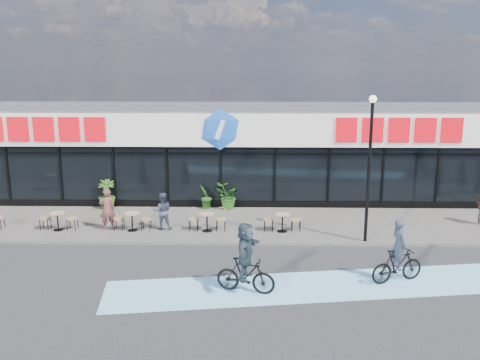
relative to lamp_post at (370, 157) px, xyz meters
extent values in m
plane|color=#28282B|center=(-5.73, -2.30, -3.33)|extent=(120.00, 120.00, 0.00)
cube|color=#625D57|center=(-5.73, 2.20, -3.28)|extent=(44.00, 5.00, 0.10)
cube|color=#79C2E4|center=(-1.73, -3.80, -3.32)|extent=(14.17, 4.13, 0.01)
cube|color=black|center=(-5.73, 7.70, -1.83)|extent=(30.00, 6.00, 3.00)
cube|color=silver|center=(-5.73, 7.55, 0.42)|extent=(30.60, 6.30, 1.50)
cube|color=#47474C|center=(-5.73, 7.70, 1.22)|extent=(30.60, 6.30, 0.10)
cube|color=#0D3E94|center=(-5.73, 4.66, -0.28)|extent=(30.60, 0.08, 0.18)
cube|color=black|center=(-5.73, 4.67, -0.68)|extent=(30.00, 0.06, 0.08)
cube|color=black|center=(-5.73, 4.68, -3.13)|extent=(30.00, 0.10, 0.40)
cube|color=red|center=(-13.73, 4.40, 0.47)|extent=(5.63, 0.18, 1.10)
cube|color=red|center=(2.27, 4.40, 0.47)|extent=(5.63, 0.18, 1.10)
ellipsoid|color=blue|center=(-5.73, 4.40, 0.47)|extent=(1.90, 0.24, 1.90)
cylinder|color=black|center=(-15.73, 4.67, -1.83)|extent=(0.10, 0.10, 3.00)
cylinder|color=black|center=(-13.23, 4.67, -1.83)|extent=(0.10, 0.10, 3.00)
cylinder|color=black|center=(-10.73, 4.67, -1.83)|extent=(0.10, 0.10, 3.00)
cylinder|color=black|center=(-8.23, 4.67, -1.83)|extent=(0.10, 0.10, 3.00)
cylinder|color=black|center=(-5.73, 4.67, -1.83)|extent=(0.10, 0.10, 3.00)
cylinder|color=black|center=(-3.23, 4.67, -1.83)|extent=(0.10, 0.10, 3.00)
cylinder|color=black|center=(-0.73, 4.67, -1.83)|extent=(0.10, 0.10, 3.00)
cylinder|color=black|center=(1.77, 4.67, -1.83)|extent=(0.10, 0.10, 3.00)
cylinder|color=black|center=(4.27, 4.67, -1.83)|extent=(0.10, 0.10, 3.00)
cylinder|color=black|center=(0.00, 0.00, -0.61)|extent=(0.12, 0.12, 5.23)
sphere|color=#FFF2CC|center=(0.00, 0.00, 2.10)|extent=(0.28, 0.28, 0.28)
cylinder|color=tan|center=(-12.12, 1.07, -2.51)|extent=(0.60, 0.60, 0.04)
cylinder|color=black|center=(-12.12, 1.07, -2.86)|extent=(0.06, 0.06, 0.70)
cylinder|color=black|center=(-12.12, 1.07, -3.22)|extent=(0.40, 0.40, 0.02)
cylinder|color=tan|center=(-9.10, 1.07, -2.51)|extent=(0.60, 0.60, 0.04)
cylinder|color=black|center=(-9.10, 1.07, -2.86)|extent=(0.06, 0.06, 0.70)
cylinder|color=black|center=(-9.10, 1.07, -3.22)|extent=(0.40, 0.40, 0.02)
cylinder|color=tan|center=(-6.09, 1.07, -2.51)|extent=(0.60, 0.60, 0.04)
cylinder|color=black|center=(-6.09, 1.07, -2.86)|extent=(0.06, 0.06, 0.70)
cylinder|color=black|center=(-6.09, 1.07, -3.22)|extent=(0.40, 0.40, 0.02)
cylinder|color=tan|center=(-3.07, 1.07, -2.51)|extent=(0.60, 0.60, 0.04)
cylinder|color=black|center=(-3.07, 1.07, -2.86)|extent=(0.06, 0.06, 0.70)
cylinder|color=black|center=(-3.07, 1.07, -3.22)|extent=(0.40, 0.40, 0.02)
imported|color=#274B15|center=(-11.03, 4.34, -2.55)|extent=(0.93, 0.93, 1.36)
imported|color=#215017|center=(-6.42, 4.35, -2.66)|extent=(0.64, 0.73, 1.14)
imported|color=#265B1A|center=(-5.43, 4.36, -2.64)|extent=(1.18, 1.06, 1.18)
imported|color=brown|center=(-10.13, 1.22, -2.38)|extent=(0.73, 0.61, 1.70)
imported|color=#333850|center=(-7.90, 1.27, -2.46)|extent=(0.83, 0.69, 1.53)
imported|color=black|center=(0.20, -3.52, -2.79)|extent=(1.87, 1.10, 1.08)
imported|color=#2F3B4A|center=(0.20, -3.52, -2.08)|extent=(0.56, 0.67, 1.59)
imported|color=black|center=(-4.49, -4.35, -2.79)|extent=(1.86, 0.95, 1.07)
imported|color=#2D3D47|center=(-4.49, -4.35, -2.02)|extent=(0.90, 1.67, 1.71)
camera|label=1|loc=(-4.36, -18.36, 3.23)|focal=38.00mm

